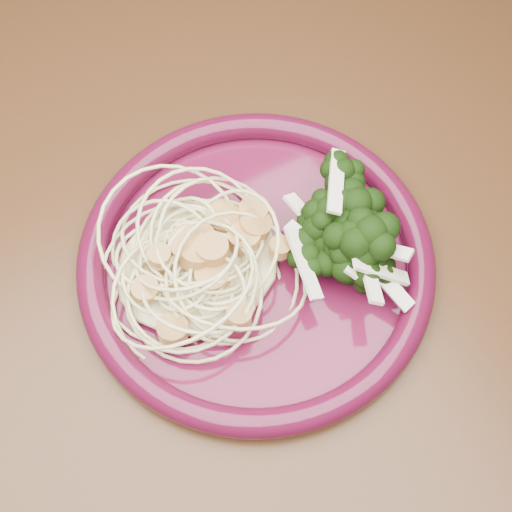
{
  "coord_description": "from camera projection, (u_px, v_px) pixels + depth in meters",
  "views": [
    {
      "loc": [
        -0.05,
        -0.28,
        1.31
      ],
      "look_at": [
        0.08,
        -0.04,
        0.77
      ],
      "focal_mm": 50.0,
      "sensor_mm": 36.0,
      "label": 1
    }
  ],
  "objects": [
    {
      "name": "dining_table",
      "position": [
        164.0,
        311.0,
        0.71
      ],
      "size": [
        1.2,
        0.8,
        0.75
      ],
      "color": "#472814",
      "rests_on": "ground"
    },
    {
      "name": "dinner_plate",
      "position": [
        256.0,
        261.0,
        0.62
      ],
      "size": [
        0.41,
        0.41,
        0.03
      ],
      "rotation": [
        0.0,
        0.0,
        -0.41
      ],
      "color": "#4F0D28",
      "rests_on": "dining_table"
    },
    {
      "name": "spaghetti_pile",
      "position": [
        197.0,
        259.0,
        0.6
      ],
      "size": [
        0.18,
        0.17,
        0.03
      ],
      "primitive_type": "ellipsoid",
      "rotation": [
        0.0,
        0.0,
        -0.41
      ],
      "color": "beige",
      "rests_on": "dinner_plate"
    },
    {
      "name": "scallop_cluster",
      "position": [
        193.0,
        237.0,
        0.57
      ],
      "size": [
        0.19,
        0.19,
        0.05
      ],
      "primitive_type": null,
      "rotation": [
        0.0,
        0.0,
        -0.41
      ],
      "color": "tan",
      "rests_on": "spaghetti_pile"
    },
    {
      "name": "broccoli_pile",
      "position": [
        329.0,
        242.0,
        0.6
      ],
      "size": [
        0.15,
        0.19,
        0.06
      ],
      "primitive_type": "ellipsoid",
      "rotation": [
        0.0,
        0.0,
        -0.41
      ],
      "color": "black",
      "rests_on": "dinner_plate"
    },
    {
      "name": "onion_garnish",
      "position": [
        333.0,
        222.0,
        0.57
      ],
      "size": [
        0.11,
        0.12,
        0.06
      ],
      "primitive_type": null,
      "rotation": [
        0.0,
        0.0,
        -0.41
      ],
      "color": "#EFE9CE",
      "rests_on": "broccoli_pile"
    }
  ]
}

